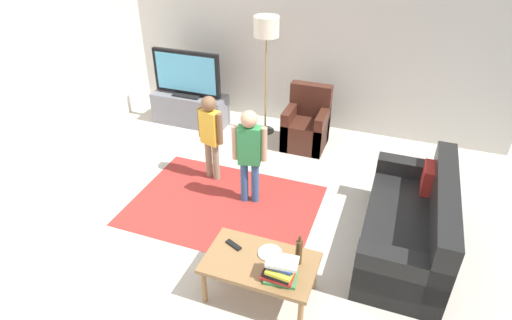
% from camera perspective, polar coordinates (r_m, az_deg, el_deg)
% --- Properties ---
extents(ground, '(7.80, 7.80, 0.00)m').
position_cam_1_polar(ground, '(4.73, -2.56, -10.34)').
color(ground, beige).
extents(wall_back, '(6.00, 0.12, 2.70)m').
position_cam_1_polar(wall_back, '(6.62, 7.48, 15.65)').
color(wall_back, silver).
rests_on(wall_back, ground).
extents(area_rug, '(2.20, 1.60, 0.01)m').
position_cam_1_polar(area_rug, '(5.17, -4.37, -6.06)').
color(area_rug, '#9E2D28').
rests_on(area_rug, ground).
extents(tv_stand, '(1.20, 0.44, 0.50)m').
position_cam_1_polar(tv_stand, '(7.00, -8.80, 6.75)').
color(tv_stand, slate).
rests_on(tv_stand, ground).
extents(tv, '(1.10, 0.28, 0.71)m').
position_cam_1_polar(tv, '(6.75, -9.30, 11.32)').
color(tv, black).
rests_on(tv, tv_stand).
extents(couch, '(0.80, 1.80, 0.86)m').
position_cam_1_polar(couch, '(4.70, 20.39, -8.46)').
color(couch, black).
rests_on(couch, ground).
extents(armchair, '(0.60, 0.60, 0.90)m').
position_cam_1_polar(armchair, '(6.30, 6.80, 4.49)').
color(armchair, '#472319').
rests_on(armchair, ground).
extents(floor_lamp, '(0.36, 0.36, 1.78)m').
position_cam_1_polar(floor_lamp, '(6.20, 1.40, 16.64)').
color(floor_lamp, '#262626').
rests_on(floor_lamp, ground).
extents(child_near_tv, '(0.38, 0.20, 1.16)m').
position_cam_1_polar(child_near_tv, '(5.32, -6.14, 3.93)').
color(child_near_tv, gray).
rests_on(child_near_tv, ground).
extents(child_center, '(0.40, 0.20, 1.21)m').
position_cam_1_polar(child_center, '(4.84, -0.89, 1.44)').
color(child_center, '#33598C').
rests_on(child_center, ground).
extents(coffee_table, '(1.00, 0.60, 0.42)m').
position_cam_1_polar(coffee_table, '(3.92, 0.58, -13.94)').
color(coffee_table, olive).
rests_on(coffee_table, ground).
extents(book_stack, '(0.31, 0.23, 0.20)m').
position_cam_1_polar(book_stack, '(3.69, 3.28, -14.54)').
color(book_stack, '#388C4C').
rests_on(book_stack, coffee_table).
extents(bottle, '(0.06, 0.06, 0.31)m').
position_cam_1_polar(bottle, '(3.79, 5.77, -12.16)').
color(bottle, '#4C3319').
rests_on(bottle, coffee_table).
extents(tv_remote, '(0.17, 0.11, 0.02)m').
position_cam_1_polar(tv_remote, '(4.02, -3.03, -11.31)').
color(tv_remote, black).
rests_on(tv_remote, coffee_table).
extents(plate, '(0.22, 0.22, 0.02)m').
position_cam_1_polar(plate, '(3.94, 1.89, -12.36)').
color(plate, white).
rests_on(plate, coffee_table).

